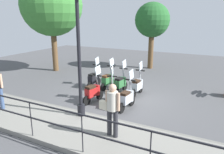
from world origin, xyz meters
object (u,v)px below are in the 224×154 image
Objects in this scene: lamp_post_near at (79,58)px; scooter_near_2 at (93,91)px; scooter_far_1 at (121,83)px; pedestrian_with_bag at (112,106)px; scooter_near_0 at (127,98)px; scooter_far_2 at (108,80)px; tree_distant at (152,21)px; scooter_far_0 at (137,85)px; tree_large at (52,5)px; scooter_far_3 at (94,78)px; scooter_near_1 at (111,93)px.

lamp_post_near is 3.02× the size of scooter_near_2.
scooter_far_1 is at bearing -1.00° from lamp_post_near.
pedestrian_with_bag reaches higher than scooter_near_2.
scooter_near_0 is 2.59m from scooter_far_2.
tree_distant is 2.91× the size of scooter_far_0.
tree_large reaches higher than scooter_far_2.
tree_distant is at bearing 1.47° from lamp_post_near.
pedestrian_with_bag is 1.03× the size of scooter_far_2.
pedestrian_with_bag is (-0.74, -1.59, -1.15)m from lamp_post_near.
scooter_far_2 is at bearing -83.13° from scooter_far_3.
scooter_near_2 is (0.04, 1.57, 0.00)m from scooter_near_0.
scooter_far_2 is at bearing -110.75° from tree_large.
scooter_far_1 is 1.00× the size of scooter_far_3.
tree_large is at bearing 76.27° from scooter_far_2.
scooter_far_2 is at bearing 83.42° from scooter_far_1.
scooter_near_0 is 1.00× the size of scooter_near_1.
tree_distant is 2.91× the size of scooter_far_2.
lamp_post_near is at bearing -178.53° from tree_distant.
scooter_far_3 is at bearing 60.92° from scooter_near_0.
scooter_far_1 is (1.52, 0.26, 0.00)m from scooter_near_1.
scooter_near_0 is 1.70m from scooter_far_0.
scooter_near_1 and scooter_far_1 have the same top height.
scooter_near_1 is at bearing -175.62° from tree_distant.
scooter_near_2 and scooter_far_1 have the same top height.
scooter_far_2 is (1.85, 1.82, 0.00)m from scooter_near_0.
pedestrian_with_bag is at bearing -153.64° from scooter_far_1.
scooter_far_1 is (3.21, -0.06, -1.74)m from lamp_post_near.
scooter_near_2 is 1.00× the size of scooter_far_3.
scooter_near_0 is 1.00× the size of scooter_far_2.
pedestrian_with_bag is at bearing -168.07° from scooter_far_0.
scooter_far_3 is at bearing 167.22° from tree_distant.
tree_distant is at bearing 15.68° from scooter_near_0.
lamp_post_near is 1.04× the size of tree_distant.
scooter_near_1 is at bearing -141.41° from scooter_far_2.
pedestrian_with_bag is 1.03× the size of scooter_near_1.
lamp_post_near is 2.92× the size of pedestrian_with_bag.
scooter_far_0 is at bearing 19.37° from pedestrian_with_bag.
lamp_post_near is 2.56m from scooter_near_0.
lamp_post_near is 8.87m from tree_distant.
pedestrian_with_bag is at bearing -127.82° from scooter_near_2.
tree_distant is at bearing -12.15° from scooter_far_3.
scooter_near_0 and scooter_far_0 have the same top height.
scooter_far_2 is (3.37, 0.71, -1.74)m from lamp_post_near.
tree_large is 5.98m from scooter_far_3.
scooter_near_0 is (-7.29, -1.33, -2.78)m from tree_distant.
tree_large is at bearing 60.16° from pedestrian_with_bag.
scooter_far_1 is 0.78m from scooter_far_2.
tree_distant reaches higher than scooter_far_3.
scooter_far_1 is (0.00, 0.85, 0.00)m from scooter_far_0.
pedestrian_with_bag is 1.03× the size of scooter_near_0.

